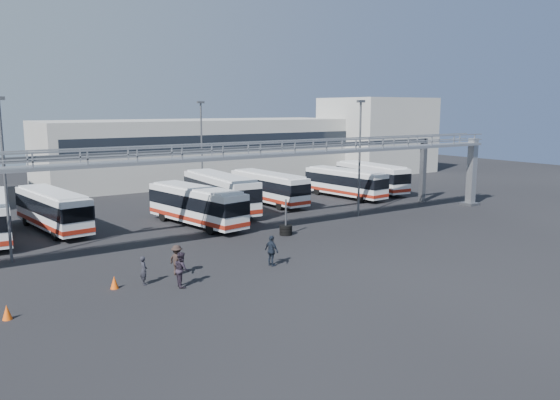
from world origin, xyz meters
TOP-DOWN VIEW (x-y plane):
  - ground at (0.00, 0.00)m, footprint 140.00×140.00m
  - gantry at (0.00, 5.87)m, footprint 51.40×5.15m
  - warehouse at (12.00, 38.00)m, footprint 42.00×14.00m
  - building_right at (38.00, 32.00)m, footprint 14.00×12.00m
  - light_pole_left at (-16.00, 8.00)m, footprint 0.70×0.35m
  - light_pole_mid at (12.00, 7.00)m, footprint 0.70×0.35m
  - light_pole_back at (4.00, 22.00)m, footprint 0.70×0.35m
  - bus_2 at (-11.89, 15.87)m, footprint 3.78×10.71m
  - bus_4 at (-1.75, 11.30)m, footprint 4.21×10.92m
  - bus_5 at (2.66, 15.55)m, footprint 3.37×11.70m
  - bus_6 at (8.64, 16.60)m, footprint 2.87×10.52m
  - bus_8 at (17.64, 15.42)m, footprint 3.31×10.32m
  - bus_9 at (22.79, 16.86)m, footprint 3.47×10.85m
  - pedestrian_a at (-10.67, -0.89)m, footprint 0.45×0.62m
  - pedestrian_b at (-9.08, -2.34)m, footprint 0.87×1.04m
  - pedestrian_c at (-8.47, -0.31)m, footprint 0.97×1.29m
  - pedestrian_d at (-2.94, -1.80)m, footprint 0.63×1.17m
  - cone_left at (-17.62, -2.26)m, footprint 0.54×0.54m
  - cone_right at (-12.23, -0.68)m, footprint 0.46×0.46m
  - tire_stack at (2.43, 4.50)m, footprint 0.96×0.96m

SIDE VIEW (x-z plane):
  - ground at x=0.00m, z-range 0.00..0.00m
  - cone_left at x=-17.62m, z-range 0.00..0.69m
  - cone_right at x=-12.23m, z-range 0.00..0.69m
  - tire_stack at x=2.43m, z-range -0.91..1.84m
  - pedestrian_a at x=-10.67m, z-range 0.00..1.60m
  - pedestrian_c at x=-8.47m, z-range 0.00..1.78m
  - pedestrian_d at x=-2.94m, z-range 0.00..1.90m
  - pedestrian_b at x=-9.08m, z-range 0.00..1.91m
  - bus_8 at x=17.64m, z-range 0.16..3.24m
  - bus_6 at x=8.64m, z-range 0.17..3.33m
  - bus_2 at x=-11.89m, z-range 0.17..3.35m
  - bus_4 at x=-1.75m, z-range 0.17..3.41m
  - bus_9 at x=22.79m, z-range 0.17..3.41m
  - bus_5 at x=2.66m, z-range 0.19..3.70m
  - warehouse at x=12.00m, z-range 0.00..8.00m
  - building_right at x=38.00m, z-range 0.00..11.00m
  - gantry at x=0.00m, z-range 1.96..9.06m
  - light_pole_left at x=-16.00m, z-range 0.62..10.83m
  - light_pole_mid at x=12.00m, z-range 0.62..10.83m
  - light_pole_back at x=4.00m, z-range 0.62..10.83m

